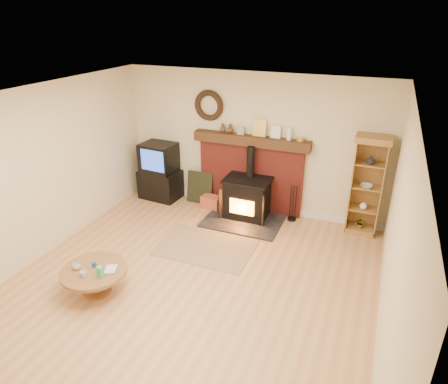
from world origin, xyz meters
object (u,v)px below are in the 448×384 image
at_px(tv_unit, 160,172).
at_px(coffee_table, 94,274).
at_px(wood_stove, 247,199).
at_px(curio_cabinet, 367,186).

distance_m(tv_unit, coffee_table, 3.15).
bearing_deg(wood_stove, curio_cabinet, 7.74).
bearing_deg(coffee_table, tv_unit, 103.93).
xyz_separation_m(tv_unit, coffee_table, (0.75, -3.04, -0.25)).
bearing_deg(tv_unit, wood_stove, -5.66).
bearing_deg(coffee_table, curio_cabinet, 44.29).
bearing_deg(tv_unit, coffee_table, -76.07).
height_order(tv_unit, curio_cabinet, curio_cabinet).
bearing_deg(curio_cabinet, wood_stove, -172.26).
relative_size(curio_cabinet, coffee_table, 1.96).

